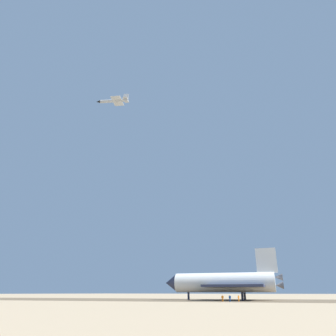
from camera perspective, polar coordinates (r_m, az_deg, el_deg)
The scene contains 7 objects.
ground_plane at distance 115.19m, azimuth 9.76°, elevation -21.87°, with size 1200.00×1200.00×0.00m, color tan.
runway_strip at distance 113.77m, azimuth 9.94°, elevation -21.87°, with size 440.00×44.00×0.02m, color brown.
space_shuttle at distance 113.87m, azimuth 9.48°, elevation -19.20°, with size 38.59×27.68×15.80m.
chase_jet_lead at distance 155.08m, azimuth -9.44°, elevation 11.56°, with size 14.86×9.62×4.00m.
ground_crew_near_nose at distance 97.56m, azimuth 12.28°, elevation -21.36°, with size 0.28×0.65×1.73m.
ground_crew_mid_fuselage at distance 96.85m, azimuth 9.54°, elevation -21.54°, with size 0.65×0.25×1.73m.
ground_crew_near_wingtip at distance 97.11m, azimuth 10.80°, elevation -21.47°, with size 0.65×0.26×1.73m.
Camera 1 is at (-45.92, 105.62, 2.30)m, focal length 34.78 mm.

